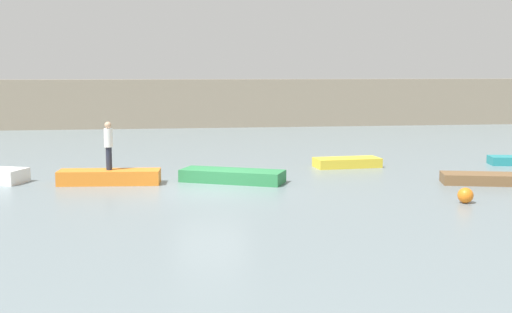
% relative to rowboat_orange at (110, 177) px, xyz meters
% --- Properties ---
extents(ground_plane, '(120.00, 120.00, 0.00)m').
position_rel_rowboat_orange_xyz_m(ground_plane, '(3.67, -1.76, -0.27)').
color(ground_plane, slate).
extents(embankment_wall, '(80.00, 1.20, 3.57)m').
position_rel_rowboat_orange_xyz_m(embankment_wall, '(3.67, 24.17, 1.52)').
color(embankment_wall, gray).
rests_on(embankment_wall, ground_plane).
extents(rowboat_orange, '(3.81, 1.37, 0.53)m').
position_rel_rowboat_orange_xyz_m(rowboat_orange, '(0.00, 0.00, 0.00)').
color(rowboat_orange, orange).
rests_on(rowboat_orange, ground_plane).
extents(rowboat_green, '(4.08, 2.83, 0.47)m').
position_rel_rowboat_orange_xyz_m(rowboat_green, '(4.59, -0.22, -0.03)').
color(rowboat_green, '#2D7F47').
rests_on(rowboat_green, ground_plane).
extents(rowboat_yellow, '(2.94, 1.43, 0.41)m').
position_rel_rowboat_orange_xyz_m(rowboat_yellow, '(10.00, 2.94, -0.06)').
color(rowboat_yellow, gold).
rests_on(rowboat_yellow, ground_plane).
extents(rowboat_brown, '(3.75, 2.08, 0.39)m').
position_rel_rowboat_orange_xyz_m(rowboat_brown, '(14.10, -2.05, -0.07)').
color(rowboat_brown, brown).
rests_on(rowboat_brown, ground_plane).
extents(person_white_shirt, '(0.32, 0.32, 1.80)m').
position_rel_rowboat_orange_xyz_m(person_white_shirt, '(-0.00, 0.00, 1.28)').
color(person_white_shirt, '#232838').
rests_on(person_white_shirt, rowboat_orange).
extents(mooring_buoy, '(0.50, 0.50, 0.50)m').
position_rel_rowboat_orange_xyz_m(mooring_buoy, '(11.53, -5.26, -0.02)').
color(mooring_buoy, orange).
rests_on(mooring_buoy, ground_plane).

